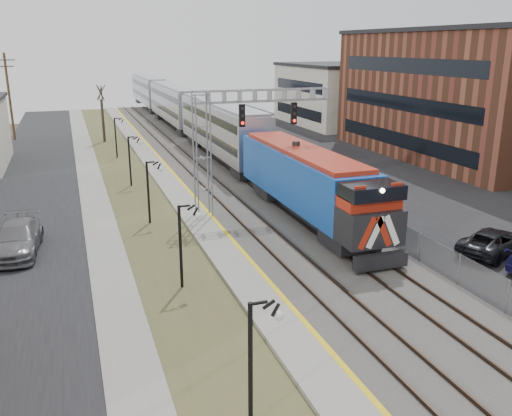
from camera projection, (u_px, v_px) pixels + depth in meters
name	position (u px, v px, depth m)	size (l,w,h in m)	color
street_west	(28.00, 205.00, 38.15)	(7.00, 120.00, 0.04)	black
sidewalk	(95.00, 199.00, 39.56)	(2.00, 120.00, 0.08)	gray
grass_median	(136.00, 195.00, 40.50)	(4.00, 120.00, 0.06)	#484F2A
platform	(176.00, 191.00, 41.41)	(2.00, 120.00, 0.24)	gray
ballast_bed	(238.00, 186.00, 42.98)	(8.00, 120.00, 0.20)	#595651
parking_lot	(371.00, 175.00, 46.76)	(16.00, 120.00, 0.04)	black
platform_edge	(187.00, 188.00, 41.65)	(0.24, 120.00, 0.01)	gold
track_near	(214.00, 186.00, 42.30)	(1.58, 120.00, 0.15)	#2D2119
track_far	(256.00, 182.00, 43.40)	(1.58, 120.00, 0.15)	#2D2119
train	(187.00, 113.00, 65.98)	(3.00, 85.85, 5.33)	#1449A6
signal_gantry	(228.00, 131.00, 34.19)	(9.00, 1.07, 8.15)	gray
lampposts	(179.00, 246.00, 24.80)	(0.14, 62.14, 4.00)	black
fence	(287.00, 173.00, 44.09)	(0.04, 120.00, 1.60)	gray
bare_trees	(10.00, 158.00, 40.56)	(12.30, 42.30, 5.95)	#382D23
car_lot_c	(493.00, 242.00, 29.06)	(2.22, 4.82, 1.34)	black
car_lot_e	(361.00, 194.00, 38.25)	(1.69, 4.20, 1.43)	slate
car_lot_f	(366.00, 184.00, 41.24)	(1.36, 3.90, 1.28)	#0C4014
car_street_b	(17.00, 239.00, 29.07)	(2.29, 5.64, 1.64)	slate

